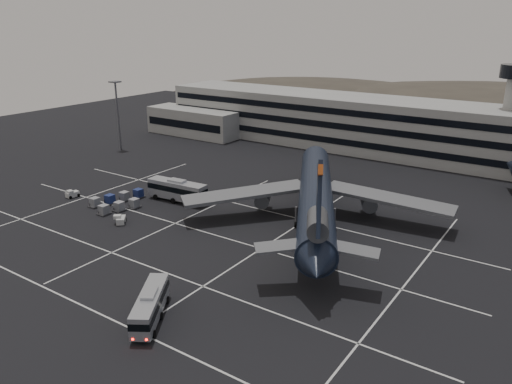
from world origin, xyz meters
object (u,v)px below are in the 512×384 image
bus_near (150,304)px  bus_far (177,190)px  uld_cluster (118,201)px  trijet_main (316,196)px  tug_a (72,194)px

bus_near → bus_far: bus_far is taller
bus_far → uld_cluster: bearing=133.2°
trijet_main → tug_a: size_ratio=20.74×
uld_cluster → bus_near: bearing=-35.8°
bus_near → tug_a: 49.28m
trijet_main → bus_far: bearing=161.3°
tug_a → uld_cluster: 11.52m
trijet_main → bus_near: size_ratio=5.30×
bus_far → trijet_main: bearing=-84.8°
bus_far → uld_cluster: bus_far is taller
bus_far → uld_cluster: size_ratio=1.01×
tug_a → trijet_main: bearing=22.9°
tug_a → uld_cluster: bearing=14.7°
uld_cluster → tug_a: bearing=-170.7°
tug_a → uld_cluster: (11.36, 1.86, 0.19)m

